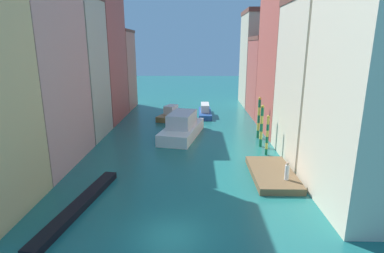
{
  "coord_description": "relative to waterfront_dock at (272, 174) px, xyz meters",
  "views": [
    {
      "loc": [
        1.49,
        -16.14,
        11.22
      ],
      "look_at": [
        0.87,
        20.42,
        1.5
      ],
      "focal_mm": 28.57,
      "sensor_mm": 36.0,
      "label": 1
    }
  ],
  "objects": [
    {
      "name": "ground_plane",
      "position": [
        -8.13,
        15.61,
        -0.29
      ],
      "size": [
        154.0,
        154.0,
        0.0
      ],
      "primitive_type": "plane",
      "color": "#1E6B66"
    },
    {
      "name": "building_left_1",
      "position": [
        -22.1,
        2.94,
        9.99
      ],
      "size": [
        7.64,
        10.82,
        20.54
      ],
      "color": "tan",
      "rests_on": "ground"
    },
    {
      "name": "building_left_2",
      "position": [
        -22.1,
        12.28,
        8.2
      ],
      "size": [
        7.64,
        7.53,
        16.95
      ],
      "color": "#BCB299",
      "rests_on": "ground"
    },
    {
      "name": "building_left_3",
      "position": [
        -22.1,
        21.39,
        9.3
      ],
      "size": [
        7.64,
        10.45,
        19.15
      ],
      "color": "#B25147",
      "rests_on": "ground"
    },
    {
      "name": "building_left_4",
      "position": [
        -22.1,
        30.52,
        6.69
      ],
      "size": [
        7.64,
        7.54,
        13.93
      ],
      "color": "#C6705B",
      "rests_on": "ground"
    },
    {
      "name": "building_right_1",
      "position": [
        5.84,
        5.0,
        7.62
      ],
      "size": [
        7.64,
        9.28,
        15.8
      ],
      "color": "beige",
      "rests_on": "ground"
    },
    {
      "name": "building_right_2",
      "position": [
        5.84,
        15.0,
        10.06
      ],
      "size": [
        7.64,
        10.83,
        20.68
      ],
      "color": "#B25147",
      "rests_on": "ground"
    },
    {
      "name": "building_right_3",
      "position": [
        5.84,
        24.96,
        6.04
      ],
      "size": [
        7.64,
        9.19,
        12.64
      ],
      "color": "#B25147",
      "rests_on": "ground"
    },
    {
      "name": "building_right_4",
      "position": [
        5.84,
        34.76,
        8.51
      ],
      "size": [
        7.64,
        9.81,
        17.56
      ],
      "color": "#BCB299",
      "rests_on": "ground"
    },
    {
      "name": "waterfront_dock",
      "position": [
        0.0,
        0.0,
        0.0
      ],
      "size": [
        3.59,
        7.22,
        0.58
      ],
      "color": "brown",
      "rests_on": "ground"
    },
    {
      "name": "person_on_dock",
      "position": [
        0.72,
        -1.8,
        0.98
      ],
      "size": [
        0.36,
        0.36,
        1.51
      ],
      "color": "white",
      "rests_on": "waterfront_dock"
    },
    {
      "name": "mooring_pole_0",
      "position": [
        0.69,
        5.61,
        1.91
      ],
      "size": [
        0.3,
        0.3,
        4.3
      ],
      "color": "#197247",
      "rests_on": "ground"
    },
    {
      "name": "mooring_pole_1",
      "position": [
        0.63,
        8.35,
        2.2
      ],
      "size": [
        0.37,
        0.37,
        4.86
      ],
      "color": "#197247",
      "rests_on": "ground"
    },
    {
      "name": "mooring_pole_2",
      "position": [
        0.98,
        11.78,
        2.35
      ],
      "size": [
        0.36,
        0.36,
        5.17
      ],
      "color": "#197247",
      "rests_on": "ground"
    },
    {
      "name": "vaporetto_white",
      "position": [
        -8.54,
        12.24,
        0.92
      ],
      "size": [
        5.64,
        10.28,
        3.12
      ],
      "color": "white",
      "rests_on": "ground"
    },
    {
      "name": "gondola_black",
      "position": [
        -14.98,
        -5.74,
        -0.04
      ],
      "size": [
        2.61,
        10.91,
        0.51
      ],
      "color": "black",
      "rests_on": "ground"
    },
    {
      "name": "motorboat_0",
      "position": [
        -5.35,
        24.2,
        0.44
      ],
      "size": [
        2.01,
        7.32,
        2.0
      ],
      "color": "#234C93",
      "rests_on": "ground"
    },
    {
      "name": "motorboat_1",
      "position": [
        -10.77,
        22.21,
        0.42
      ],
      "size": [
        4.25,
        6.87,
        2.09
      ],
      "color": "olive",
      "rests_on": "ground"
    }
  ]
}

